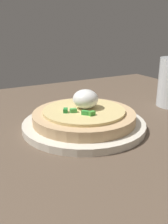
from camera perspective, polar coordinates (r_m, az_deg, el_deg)
name	(u,v)px	position (r cm, az deg, el deg)	size (l,w,h in cm)	color
dining_table	(149,134)	(53.75, 14.51, -4.91)	(97.77, 75.17, 2.51)	brown
plate	(84,124)	(51.92, 0.00, -2.81)	(24.89, 24.89, 1.38)	silver
pizza	(84,114)	(51.21, 0.03, -0.50)	(20.74, 20.74, 6.41)	tan
fork	(85,94)	(76.91, 0.25, 4.15)	(8.06, 8.16, 0.50)	#B7B7BC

